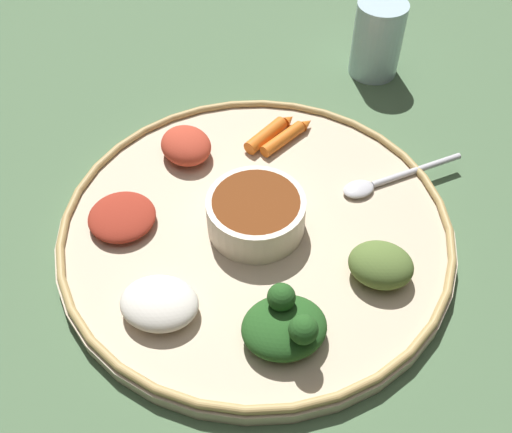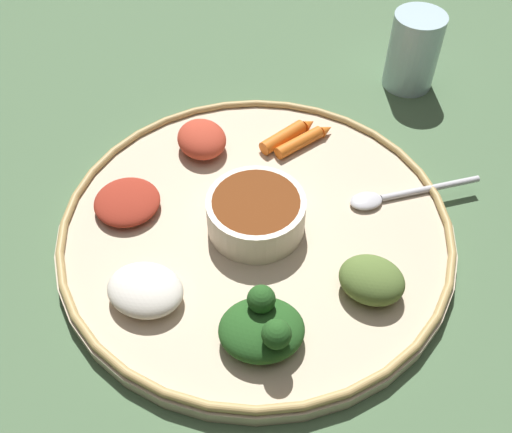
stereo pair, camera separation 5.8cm
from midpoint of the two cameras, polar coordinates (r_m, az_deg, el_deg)
name	(u,v)px [view 2 (the right image)]	position (r m, az deg, el deg)	size (l,w,h in m)	color
ground_plane	(256,236)	(0.60, 2.75, -2.00)	(2.40, 2.40, 0.00)	#4C6B47
platter	(256,231)	(0.60, 2.78, -1.56)	(0.39, 0.39, 0.01)	#C6B293
platter_rim	(256,224)	(0.59, 2.81, -0.92)	(0.39, 0.39, 0.01)	tan
center_bowl	(256,213)	(0.58, 2.88, 0.20)	(0.10, 0.10, 0.04)	beige
spoon	(394,196)	(0.64, 15.62, 1.80)	(0.12, 0.10, 0.01)	silver
greens_pile	(263,327)	(0.51, 4.00, -10.76)	(0.09, 0.09, 0.05)	#23511E
carrot_near_spoon	(305,141)	(0.68, 7.24, 7.08)	(0.05, 0.07, 0.01)	orange
carrot_outer	(287,135)	(0.68, 5.46, 7.67)	(0.05, 0.07, 0.02)	orange
mound_berbere_red	(202,139)	(0.66, -2.71, 7.28)	(0.06, 0.05, 0.03)	#B73D28
mound_collards	(372,280)	(0.55, 14.03, -6.10)	(0.06, 0.05, 0.03)	#567033
mound_rice_white	(145,290)	(0.54, -7.51, -7.17)	(0.07, 0.06, 0.03)	silver
mound_beet	(127,202)	(0.61, -9.60, 1.24)	(0.07, 0.07, 0.02)	maroon
drinking_glass	(412,56)	(0.80, 16.85, 14.42)	(0.06, 0.06, 0.10)	silver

